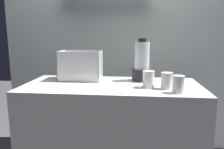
% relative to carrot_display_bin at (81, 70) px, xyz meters
% --- Properties ---
extents(counter, '(1.40, 0.64, 0.90)m').
position_rel_carrot_display_bin_xyz_m(counter, '(0.29, -0.16, -0.53)').
color(counter, beige).
rests_on(counter, ground_plane).
extents(back_wall_unit, '(2.60, 0.24, 2.50)m').
position_rel_carrot_display_bin_xyz_m(back_wall_unit, '(0.29, 0.60, 0.28)').
color(back_wall_unit, silver).
rests_on(back_wall_unit, ground_plane).
extents(carrot_display_bin, '(0.36, 0.23, 0.25)m').
position_rel_carrot_display_bin_xyz_m(carrot_display_bin, '(0.00, 0.00, 0.00)').
color(carrot_display_bin, white).
rests_on(carrot_display_bin, counter).
extents(blender_pitcher, '(0.17, 0.17, 0.36)m').
position_rel_carrot_display_bin_xyz_m(blender_pitcher, '(0.53, 0.00, 0.07)').
color(blender_pitcher, black).
rests_on(blender_pitcher, counter).
extents(juice_cup_beet_far_left, '(0.09, 0.09, 0.13)m').
position_rel_carrot_display_bin_xyz_m(juice_cup_beet_far_left, '(0.57, -0.24, -0.02)').
color(juice_cup_beet_far_left, white).
rests_on(juice_cup_beet_far_left, counter).
extents(juice_cup_pomegranate_left, '(0.09, 0.09, 0.12)m').
position_rel_carrot_display_bin_xyz_m(juice_cup_pomegranate_left, '(0.71, -0.27, -0.03)').
color(juice_cup_pomegranate_left, white).
rests_on(juice_cup_pomegranate_left, counter).
extents(juice_cup_orange_middle, '(0.08, 0.08, 0.12)m').
position_rel_carrot_display_bin_xyz_m(juice_cup_orange_middle, '(0.77, -0.38, -0.03)').
color(juice_cup_orange_middle, white).
rests_on(juice_cup_orange_middle, counter).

